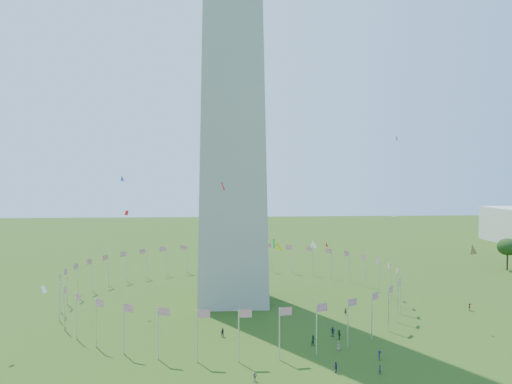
% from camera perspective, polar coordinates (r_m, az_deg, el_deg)
% --- Properties ---
extents(flag_ring, '(80.24, 80.24, 9.00)m').
position_cam_1_polar(flag_ring, '(125.58, -2.69, -10.44)').
color(flag_ring, silver).
rests_on(flag_ring, ground).
extents(crowd, '(101.65, 64.54, 1.98)m').
position_cam_1_polar(crowd, '(84.93, 4.87, -19.17)').
color(crowd, '#5A141E').
rests_on(crowd, ground).
extents(kites_aloft, '(96.55, 56.33, 40.12)m').
position_cam_1_polar(kites_aloft, '(99.38, 3.90, -4.21)').
color(kites_aloft, yellow).
rests_on(kites_aloft, ground).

